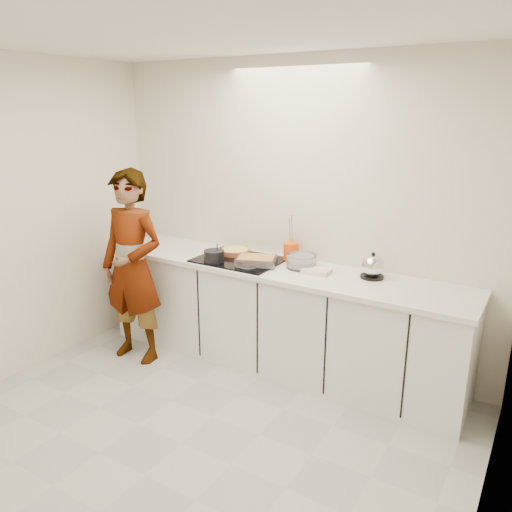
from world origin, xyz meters
The scene contains 15 objects.
floor centered at (0.00, 0.00, 0.00)m, with size 3.60×3.20×0.00m, color #B9BAB5.
ceiling centered at (0.00, 0.00, 2.60)m, with size 3.60×3.20×0.00m, color white.
wall_back centered at (0.00, 1.60, 1.30)m, with size 3.60×0.00×2.60m, color white.
wall_right centered at (1.80, 0.02, 1.30)m, with size 0.02×3.20×2.60m.
base_cabinets centered at (0.00, 1.28, 0.43)m, with size 3.20×0.58×0.87m, color white.
countertop centered at (0.00, 1.28, 0.89)m, with size 3.24×0.64×0.04m, color white.
hob centered at (-0.35, 1.26, 0.92)m, with size 0.72×0.54×0.01m, color black.
tart_dish centered at (-0.47, 1.38, 0.95)m, with size 0.32×0.32×0.04m.
saucepan centered at (-0.49, 1.09, 0.97)m, with size 0.22×0.22×0.17m.
baking_dish centered at (-0.15, 1.21, 0.96)m, with size 0.39×0.34×0.06m.
mixing_bowl centered at (0.20, 1.36, 0.96)m, with size 0.30×0.30×0.12m.
tea_towel centered at (0.37, 1.30, 0.93)m, with size 0.22×0.16×0.04m, color white.
kettle centered at (0.78, 1.41, 1.00)m, with size 0.18×0.18×0.21m.
utensil_crock centered at (0.04, 1.48, 0.99)m, with size 0.13×0.13×0.16m, color #F14709.
cook centered at (-1.13, 0.77, 0.85)m, with size 0.62×0.41×1.70m, color white.
Camera 1 is at (1.93, -2.19, 2.18)m, focal length 35.00 mm.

